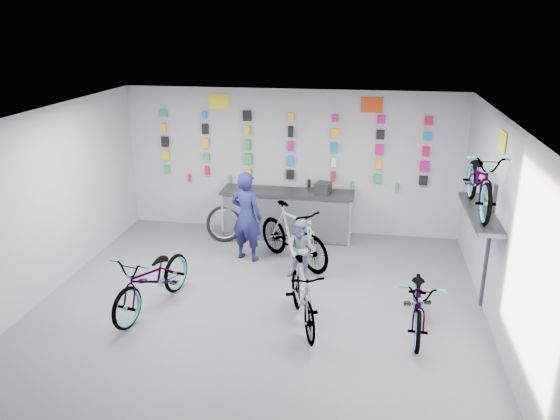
% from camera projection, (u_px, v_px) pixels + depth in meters
% --- Properties ---
extents(floor, '(8.00, 8.00, 0.00)m').
position_uv_depth(floor, '(251.00, 325.00, 8.12)').
color(floor, '#515156').
rests_on(floor, ground).
extents(ceiling, '(8.00, 8.00, 0.00)m').
position_uv_depth(ceiling, '(247.00, 125.00, 7.13)').
color(ceiling, white).
rests_on(ceiling, wall_back).
extents(wall_back, '(7.00, 0.00, 7.00)m').
position_uv_depth(wall_back, '(291.00, 162.00, 11.35)').
color(wall_back, '#ABABAD').
rests_on(wall_back, floor).
extents(wall_left, '(0.00, 8.00, 8.00)m').
position_uv_depth(wall_left, '(21.00, 217.00, 8.17)').
color(wall_left, '#ABABAD').
rests_on(wall_left, floor).
extents(wall_right, '(0.00, 8.00, 8.00)m').
position_uv_depth(wall_right, '(512.00, 248.00, 7.08)').
color(wall_right, '#ABABAD').
rests_on(wall_right, floor).
extents(counter, '(2.70, 0.66, 1.00)m').
position_uv_depth(counter, '(287.00, 215.00, 11.25)').
color(counter, black).
rests_on(counter, floor).
extents(merch_wall, '(5.57, 0.08, 1.56)m').
position_uv_depth(merch_wall, '(296.00, 149.00, 11.17)').
color(merch_wall, '#259050').
rests_on(merch_wall, wall_back).
extents(wall_bracket, '(0.39, 1.90, 2.00)m').
position_uv_depth(wall_bracket, '(481.00, 218.00, 8.23)').
color(wall_bracket, '#333338').
rests_on(wall_bracket, wall_right).
extents(sign_left, '(0.42, 0.02, 0.30)m').
position_uv_depth(sign_left, '(219.00, 101.00, 11.16)').
color(sign_left, yellow).
rests_on(sign_left, wall_back).
extents(sign_right, '(0.42, 0.02, 0.30)m').
position_uv_depth(sign_right, '(372.00, 105.00, 10.68)').
color(sign_right, red).
rests_on(sign_right, wall_back).
extents(sign_side, '(0.02, 0.40, 0.30)m').
position_uv_depth(sign_side, '(502.00, 141.00, 7.82)').
color(sign_side, yellow).
rests_on(sign_side, wall_right).
extents(bike_left, '(1.10, 2.02, 1.01)m').
position_uv_depth(bike_left, '(153.00, 279.00, 8.43)').
color(bike_left, gray).
rests_on(bike_left, floor).
extents(bike_center, '(0.96, 1.71, 0.99)m').
position_uv_depth(bike_center, '(303.00, 295.00, 7.97)').
color(bike_center, gray).
rests_on(bike_center, floor).
extents(bike_right, '(0.71, 1.79, 0.92)m').
position_uv_depth(bike_right, '(419.00, 301.00, 7.86)').
color(bike_right, gray).
rests_on(bike_right, floor).
extents(bike_service, '(1.76, 1.65, 1.13)m').
position_uv_depth(bike_service, '(293.00, 235.00, 10.02)').
color(bike_service, gray).
rests_on(bike_service, floor).
extents(bike_wall, '(0.63, 1.80, 0.95)m').
position_uv_depth(bike_wall, '(481.00, 181.00, 8.05)').
color(bike_wall, gray).
rests_on(bike_wall, wall_bracket).
extents(clerk, '(0.72, 0.58, 1.71)m').
position_uv_depth(clerk, '(247.00, 216.00, 10.10)').
color(clerk, '#18184D').
rests_on(clerk, floor).
extents(customer, '(0.60, 0.51, 1.08)m').
position_uv_depth(customer, '(301.00, 250.00, 9.40)').
color(customer, slate).
rests_on(customer, floor).
extents(spare_wheel, '(0.77, 0.37, 0.73)m').
position_uv_depth(spare_wheel, '(224.00, 224.00, 11.15)').
color(spare_wheel, black).
rests_on(spare_wheel, floor).
extents(register, '(0.35, 0.36, 0.22)m').
position_uv_depth(register, '(323.00, 188.00, 10.94)').
color(register, black).
rests_on(register, counter).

